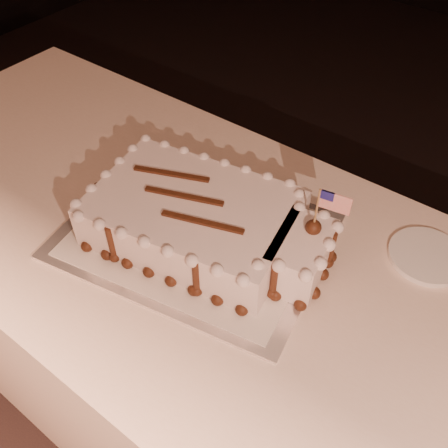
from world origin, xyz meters
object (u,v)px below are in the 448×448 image
Objects in this scene: cake_board at (195,236)px; side_plate at (427,256)px; sheet_cake at (206,222)px; banquet_table at (275,380)px.

side_plate is at bearing 19.37° from cake_board.
banquet_table is at bearing -1.05° from sheet_cake.
side_plate is (0.19, 0.24, 0.38)m from banquet_table.
cake_board is 0.49m from side_plate.
sheet_cake reaches higher than cake_board.
banquet_table is 0.48m from sheet_cake.
side_plate is (0.40, 0.24, -0.05)m from sheet_cake.
sheet_cake is (-0.21, 0.00, 0.43)m from banquet_table.
cake_board is (-0.24, -0.00, 0.38)m from banquet_table.
banquet_table is 0.45m from cake_board.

